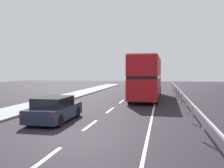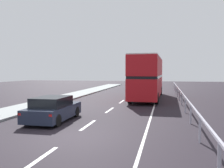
{
  "view_description": "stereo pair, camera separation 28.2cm",
  "coord_description": "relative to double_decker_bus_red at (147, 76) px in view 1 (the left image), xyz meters",
  "views": [
    {
      "loc": [
        3.6,
        -9.74,
        2.79
      ],
      "look_at": [
        -0.39,
        9.91,
        1.75
      ],
      "focal_mm": 39.18,
      "sensor_mm": 36.0,
      "label": 1
    },
    {
      "loc": [
        3.88,
        -9.68,
        2.79
      ],
      "look_at": [
        -0.39,
        9.91,
        1.75
      ],
      "focal_mm": 39.18,
      "sensor_mm": 36.0,
      "label": 2
    }
  ],
  "objects": [
    {
      "name": "ground_plane",
      "position": [
        -2.14,
        -15.41,
        -2.32
      ],
      "size": [
        75.69,
        120.0,
        0.1
      ],
      "primitive_type": "cube",
      "color": "black"
    },
    {
      "name": "double_decker_bus_red",
      "position": [
        0.0,
        0.0,
        0.0
      ],
      "size": [
        2.79,
        11.55,
        4.24
      ],
      "rotation": [
        0.0,
        0.0,
        -0.02
      ],
      "color": "#B11319",
      "rests_on": "ground"
    },
    {
      "name": "hatchback_car_near",
      "position": [
        -4.37,
        -12.54,
        -1.61
      ],
      "size": [
        1.9,
        4.13,
        1.38
      ],
      "rotation": [
        0.0,
        0.0,
        0.01
      ],
      "color": "#1E2537",
      "rests_on": "ground"
    },
    {
      "name": "lane_paint_markings",
      "position": [
        -0.27,
        -7.06,
        -2.27
      ],
      "size": [
        3.19,
        46.0,
        0.01
      ],
      "color": "silver",
      "rests_on": "ground"
    },
    {
      "name": "bridge_side_railing",
      "position": [
        3.09,
        -6.41,
        -1.4
      ],
      "size": [
        0.1,
        42.0,
        1.08
      ],
      "color": "#ADAABA",
      "rests_on": "ground"
    }
  ]
}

